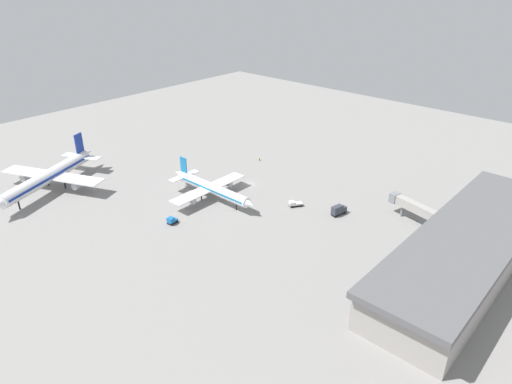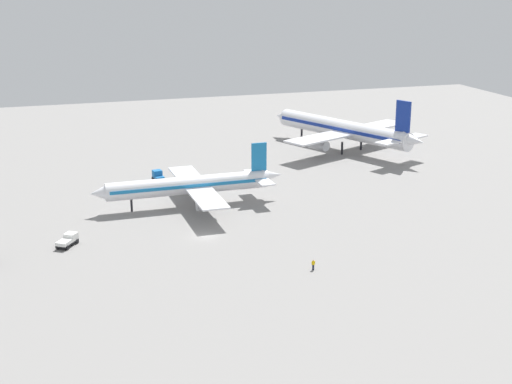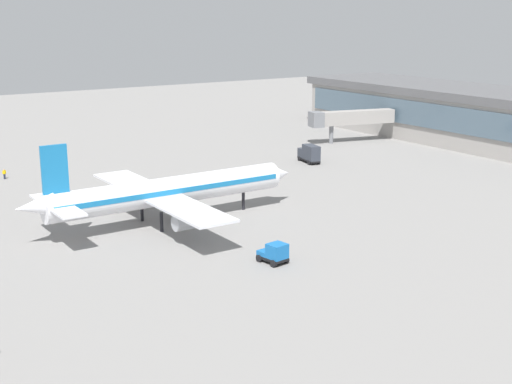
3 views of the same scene
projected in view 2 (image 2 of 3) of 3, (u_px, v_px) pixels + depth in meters
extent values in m
plane|color=gray|center=(205.00, 236.00, 125.97)|extent=(288.00, 288.00, 0.00)
cylinder|color=white|center=(342.00, 129.00, 186.03)|extent=(40.32, 21.47, 4.63)
cone|color=white|center=(282.00, 117.00, 202.05)|extent=(6.03, 5.91, 4.40)
cone|color=white|center=(414.00, 141.00, 169.82)|extent=(6.80, 5.75, 3.71)
cube|color=navy|center=(342.00, 128.00, 185.93)|extent=(38.82, 20.87, 0.83)
cube|color=white|center=(348.00, 132.00, 184.67)|extent=(22.53, 39.26, 0.42)
cylinder|color=#A5A8AD|center=(318.00, 145.00, 178.00)|extent=(6.04, 4.57, 2.55)
cylinder|color=#A5A8AD|center=(376.00, 132.00, 192.28)|extent=(6.04, 4.57, 2.55)
cube|color=white|center=(402.00, 139.00, 172.38)|extent=(10.00, 16.14, 0.33)
cube|color=navy|center=(403.00, 116.00, 170.76)|extent=(3.89, 2.11, 7.41)
cylinder|color=black|center=(302.00, 135.00, 197.70)|extent=(0.56, 0.56, 3.24)
cylinder|color=black|center=(342.00, 148.00, 182.41)|extent=(0.56, 0.56, 3.24)
cylinder|color=black|center=(361.00, 144.00, 187.14)|extent=(0.56, 0.56, 3.24)
cylinder|color=white|center=(189.00, 185.00, 141.04)|extent=(3.83, 32.40, 3.56)
cone|color=white|center=(99.00, 193.00, 135.91)|extent=(3.41, 3.59, 3.38)
cone|color=white|center=(271.00, 175.00, 146.00)|extent=(2.89, 4.47, 2.85)
cube|color=#1972B2|center=(189.00, 184.00, 140.96)|extent=(3.89, 31.10, 0.64)
cube|color=white|center=(197.00, 186.00, 141.62)|extent=(30.79, 5.43, 0.32)
cylinder|color=#A5A8AD|center=(208.00, 205.00, 134.15)|extent=(1.99, 4.22, 1.96)
cylinder|color=#A5A8AD|center=(187.00, 181.00, 149.81)|extent=(1.99, 4.22, 1.96)
cube|color=white|center=(259.00, 177.00, 145.26)|extent=(12.32, 3.00, 0.26)
cube|color=#1972B2|center=(259.00, 157.00, 144.01)|extent=(0.41, 3.11, 5.70)
cylinder|color=black|center=(132.00, 205.00, 138.55)|extent=(0.43, 0.43, 2.49)
cylinder|color=black|center=(205.00, 203.00, 140.09)|extent=(0.43, 0.43, 2.49)
cylinder|color=black|center=(198.00, 195.00, 145.28)|extent=(0.43, 0.43, 2.49)
cube|color=black|center=(158.00, 179.00, 159.25)|extent=(3.45, 2.37, 0.30)
cube|color=#1966B2|center=(157.00, 174.00, 159.57)|extent=(2.07, 2.15, 1.60)
cube|color=#3F596B|center=(156.00, 171.00, 160.17)|extent=(0.32, 1.59, 0.90)
cube|color=#1966B2|center=(160.00, 178.00, 158.36)|extent=(1.67, 2.09, 0.50)
cylinder|color=black|center=(153.00, 179.00, 159.85)|extent=(0.84, 0.42, 0.80)
cylinder|color=black|center=(161.00, 177.00, 160.66)|extent=(0.84, 0.42, 0.80)
cylinder|color=black|center=(156.00, 181.00, 157.93)|extent=(0.84, 0.42, 0.80)
cylinder|color=black|center=(164.00, 180.00, 158.74)|extent=(0.84, 0.42, 0.80)
cube|color=black|center=(67.00, 243.00, 121.09)|extent=(4.70, 4.05, 0.30)
cube|color=white|center=(71.00, 236.00, 122.06)|extent=(2.56, 2.58, 1.20)
cube|color=#3F596B|center=(73.00, 233.00, 122.73)|extent=(0.97, 1.36, 0.67)
cube|color=white|center=(64.00, 242.00, 120.13)|extent=(3.22, 3.04, 0.60)
cylinder|color=black|center=(67.00, 240.00, 122.80)|extent=(0.83, 0.70, 0.80)
cylinder|color=black|center=(77.00, 241.00, 122.28)|extent=(0.83, 0.70, 0.80)
cylinder|color=black|center=(57.00, 247.00, 119.98)|extent=(0.83, 0.70, 0.80)
cylinder|color=black|center=(67.00, 248.00, 119.46)|extent=(0.83, 0.70, 0.80)
cylinder|color=#1E2338|center=(313.00, 267.00, 111.51)|extent=(0.32, 0.32, 0.85)
cylinder|color=yellow|center=(313.00, 263.00, 111.30)|extent=(0.38, 0.38, 0.60)
sphere|color=tan|center=(313.00, 260.00, 111.18)|extent=(0.22, 0.22, 0.22)
cylinder|color=yellow|center=(312.00, 263.00, 111.22)|extent=(0.10, 0.10, 0.54)
cylinder|color=yellow|center=(315.00, 263.00, 111.37)|extent=(0.10, 0.10, 0.54)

